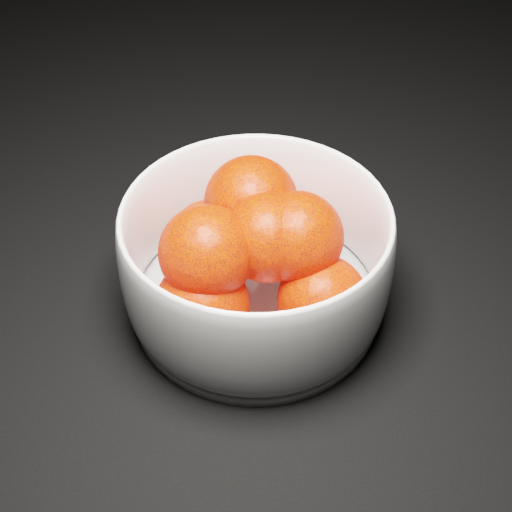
# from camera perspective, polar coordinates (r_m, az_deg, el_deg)

# --- Properties ---
(bowl) EXTENTS (0.20, 0.20, 0.10)m
(bowl) POSITION_cam_1_polar(r_m,az_deg,el_deg) (0.53, 0.00, -0.39)
(bowl) COLOR silver
(bowl) RESTS_ON ground
(orange_pile) EXTENTS (0.16, 0.16, 0.11)m
(orange_pile) POSITION_cam_1_polar(r_m,az_deg,el_deg) (0.52, -0.07, 0.52)
(orange_pile) COLOR #FC1F04
(orange_pile) RESTS_ON bowl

